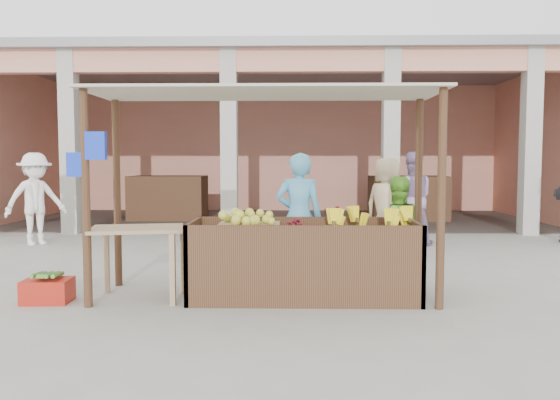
{
  "coord_description": "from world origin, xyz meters",
  "views": [
    {
      "loc": [
        0.36,
        -6.25,
        1.58
      ],
      "look_at": [
        0.2,
        1.2,
        1.06
      ],
      "focal_mm": 35.0,
      "sensor_mm": 36.0,
      "label": 1
    }
  ],
  "objects_px": {
    "fruit_stall": "(303,264)",
    "vendor_blue": "(299,212)",
    "red_crate": "(48,291)",
    "side_table": "(138,239)",
    "vendor_green": "(396,227)"
  },
  "relations": [
    {
      "from": "fruit_stall",
      "to": "vendor_blue",
      "type": "bearing_deg",
      "value": 92.19
    },
    {
      "from": "side_table",
      "to": "vendor_blue",
      "type": "bearing_deg",
      "value": 19.3
    },
    {
      "from": "side_table",
      "to": "red_crate",
      "type": "height_order",
      "value": "side_table"
    },
    {
      "from": "fruit_stall",
      "to": "side_table",
      "type": "bearing_deg",
      "value": -177.59
    },
    {
      "from": "fruit_stall",
      "to": "vendor_green",
      "type": "distance_m",
      "value": 1.48
    },
    {
      "from": "red_crate",
      "to": "fruit_stall",
      "type": "bearing_deg",
      "value": 2.15
    },
    {
      "from": "fruit_stall",
      "to": "side_table",
      "type": "distance_m",
      "value": 1.93
    },
    {
      "from": "fruit_stall",
      "to": "red_crate",
      "type": "xyz_separation_m",
      "value": [
        -2.88,
        -0.26,
        -0.27
      ]
    },
    {
      "from": "red_crate",
      "to": "vendor_green",
      "type": "distance_m",
      "value": 4.27
    },
    {
      "from": "red_crate",
      "to": "vendor_blue",
      "type": "relative_size",
      "value": 0.28
    },
    {
      "from": "fruit_stall",
      "to": "vendor_blue",
      "type": "xyz_separation_m",
      "value": [
        -0.04,
        1.0,
        0.5
      ]
    },
    {
      "from": "fruit_stall",
      "to": "red_crate",
      "type": "distance_m",
      "value": 2.9
    },
    {
      "from": "vendor_green",
      "to": "red_crate",
      "type": "bearing_deg",
      "value": 8.55
    },
    {
      "from": "side_table",
      "to": "red_crate",
      "type": "xyz_separation_m",
      "value": [
        -0.98,
        -0.18,
        -0.56
      ]
    },
    {
      "from": "side_table",
      "to": "vendor_blue",
      "type": "height_order",
      "value": "vendor_blue"
    },
    {
      "from": "side_table",
      "to": "vendor_blue",
      "type": "distance_m",
      "value": 2.17
    },
    {
      "from": "side_table",
      "to": "red_crate",
      "type": "distance_m",
      "value": 1.14
    },
    {
      "from": "fruit_stall",
      "to": "vendor_blue",
      "type": "height_order",
      "value": "vendor_blue"
    },
    {
      "from": "vendor_blue",
      "to": "side_table",
      "type": "bearing_deg",
      "value": 32.22
    },
    {
      "from": "red_crate",
      "to": "vendor_blue",
      "type": "bearing_deg",
      "value": 20.95
    },
    {
      "from": "side_table",
      "to": "vendor_green",
      "type": "bearing_deg",
      "value": 4.46
    },
    {
      "from": "red_crate",
      "to": "vendor_blue",
      "type": "xyz_separation_m",
      "value": [
        2.84,
        1.27,
        0.77
      ]
    }
  ]
}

